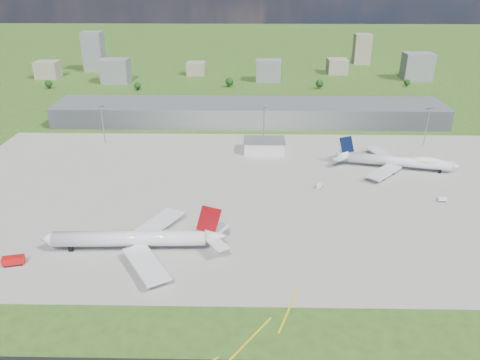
{
  "coord_description": "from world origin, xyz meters",
  "views": [
    {
      "loc": [
        -0.43,
        -189.1,
        112.03
      ],
      "look_at": [
        -4.69,
        35.24,
        9.0
      ],
      "focal_mm": 35.0,
      "sensor_mm": 36.0,
      "label": 1
    }
  ],
  "objects_px": {
    "airliner_red_twin": "(137,239)",
    "van_white_near": "(320,186)",
    "van_white_far": "(442,200)",
    "tug_yellow": "(130,232)",
    "airliner_blue_quad": "(399,161)",
    "fire_truck": "(13,261)"
  },
  "relations": [
    {
      "from": "airliner_red_twin",
      "to": "van_white_near",
      "type": "bearing_deg",
      "value": -145.7
    },
    {
      "from": "van_white_far",
      "to": "van_white_near",
      "type": "bearing_deg",
      "value": 165.88
    },
    {
      "from": "airliner_red_twin",
      "to": "fire_truck",
      "type": "xyz_separation_m",
      "value": [
        -48.65,
        -11.37,
        -3.94
      ]
    },
    {
      "from": "tug_yellow",
      "to": "airliner_blue_quad",
      "type": "bearing_deg",
      "value": 8.4
    },
    {
      "from": "airliner_red_twin",
      "to": "van_white_far",
      "type": "distance_m",
      "value": 156.53
    },
    {
      "from": "tug_yellow",
      "to": "van_white_far",
      "type": "relative_size",
      "value": 0.87
    },
    {
      "from": "van_white_far",
      "to": "tug_yellow",
      "type": "bearing_deg",
      "value": -167.55
    },
    {
      "from": "airliner_blue_quad",
      "to": "van_white_far",
      "type": "distance_m",
      "value": 43.95
    },
    {
      "from": "airliner_blue_quad",
      "to": "tug_yellow",
      "type": "height_order",
      "value": "airliner_blue_quad"
    },
    {
      "from": "airliner_red_twin",
      "to": "airliner_blue_quad",
      "type": "distance_m",
      "value": 165.2
    },
    {
      "from": "airliner_red_twin",
      "to": "fire_truck",
      "type": "relative_size",
      "value": 8.78
    },
    {
      "from": "airliner_red_twin",
      "to": "van_white_far",
      "type": "bearing_deg",
      "value": -163.85
    },
    {
      "from": "airliner_blue_quad",
      "to": "airliner_red_twin",
      "type": "bearing_deg",
      "value": -133.74
    },
    {
      "from": "fire_truck",
      "to": "van_white_far",
      "type": "height_order",
      "value": "fire_truck"
    },
    {
      "from": "airliner_blue_quad",
      "to": "van_white_far",
      "type": "bearing_deg",
      "value": -62.82
    },
    {
      "from": "fire_truck",
      "to": "tug_yellow",
      "type": "relative_size",
      "value": 2.36
    },
    {
      "from": "tug_yellow",
      "to": "airliner_red_twin",
      "type": "bearing_deg",
      "value": -84.45
    },
    {
      "from": "van_white_near",
      "to": "airliner_red_twin",
      "type": "bearing_deg",
      "value": 149.64
    },
    {
      "from": "airliner_red_twin",
      "to": "airliner_blue_quad",
      "type": "bearing_deg",
      "value": -148.52
    },
    {
      "from": "airliner_red_twin",
      "to": "van_white_near",
      "type": "height_order",
      "value": "airliner_red_twin"
    },
    {
      "from": "airliner_red_twin",
      "to": "fire_truck",
      "type": "bearing_deg",
      "value": 11.07
    },
    {
      "from": "airliner_red_twin",
      "to": "airliner_blue_quad",
      "type": "relative_size",
      "value": 1.11
    }
  ]
}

